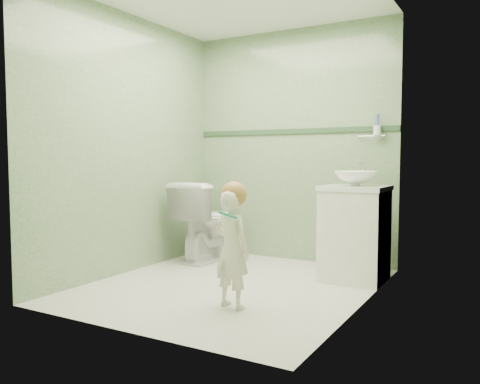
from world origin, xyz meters
The scene contains 12 objects.
ground centered at (0.00, 0.00, 0.00)m, with size 2.50×2.50×0.00m, color beige.
room_shell centered at (0.00, 0.00, 1.20)m, with size 2.50×2.54×2.40m.
trim_stripe centered at (0.00, 1.24, 1.35)m, with size 2.20×0.02×0.05m, color #2F4B2F.
vanity centered at (0.84, 0.70, 0.40)m, with size 0.52×0.50×0.80m, color silver.
counter centered at (0.84, 0.70, 0.81)m, with size 0.54×0.52×0.04m, color white.
basin centered at (0.84, 0.70, 0.89)m, with size 0.37×0.37×0.13m, color white.
faucet centered at (0.84, 0.89, 0.97)m, with size 0.03×0.13×0.18m.
cup_holder centered at (0.89, 1.18, 1.33)m, with size 0.26×0.07×0.21m.
toilet centered at (-0.74, 0.78, 0.41)m, with size 0.46×0.81×0.83m, color white.
toddler centered at (0.30, -0.50, 0.42)m, with size 0.31×0.20×0.84m, color beige.
hair_cap centered at (0.30, -0.48, 0.81)m, with size 0.19×0.19×0.19m, color #A16E38.
teal_toothbrush centered at (0.35, -0.64, 0.69)m, with size 0.11×0.14×0.08m.
Camera 1 is at (2.03, -3.42, 1.06)m, focal length 36.11 mm.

